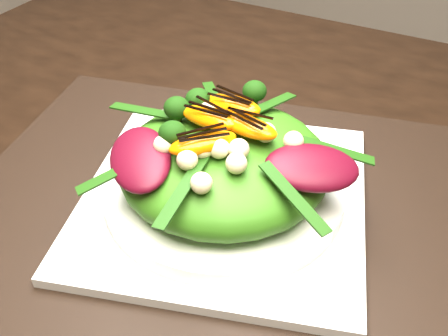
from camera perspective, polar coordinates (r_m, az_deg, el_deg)
The scene contains 9 objects.
placemat at distance 0.52m, azimuth 0.00°, elevation -3.82°, with size 0.52×0.39×0.00m, color black.
plate_base at distance 0.52m, azimuth 0.00°, elevation -3.22°, with size 0.27×0.27×0.01m, color silver.
salad_bowl at distance 0.51m, azimuth 0.00°, elevation -2.07°, with size 0.23×0.23×0.02m, color white.
lettuce_mound at distance 0.49m, azimuth 0.00°, elevation 0.61°, with size 0.20×0.20×0.07m, color #346A13.
radicchio_leaf at distance 0.45m, azimuth 9.58°, elevation 0.05°, with size 0.08×0.05×0.02m, color #410613.
orange_segment at distance 0.48m, azimuth -0.83°, elevation 5.47°, with size 0.06×0.02×0.02m, color #EB6603.
broccoli_floret at distance 0.52m, azimuth -3.05°, elevation 8.36°, with size 0.03×0.03×0.03m, color #183309.
macadamia_nut at distance 0.43m, azimuth 2.34°, elevation -0.01°, with size 0.02×0.02×0.02m, color #CBBB8F.
balsamic_drizzle at distance 0.47m, azimuth -0.84°, elevation 6.34°, with size 0.05×0.00×0.00m, color black.
Camera 1 is at (-0.05, -0.38, 1.11)m, focal length 42.00 mm.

